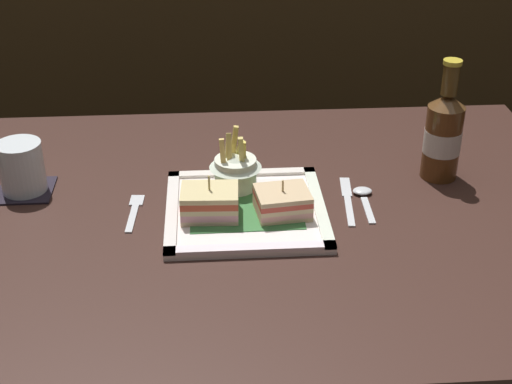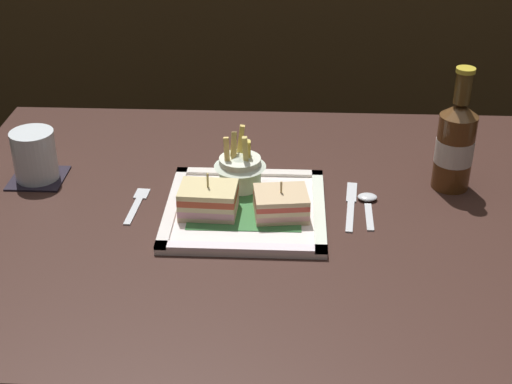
% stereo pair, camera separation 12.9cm
% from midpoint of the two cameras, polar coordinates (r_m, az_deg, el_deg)
% --- Properties ---
extents(dining_table, '(1.18, 0.88, 0.77)m').
position_cam_midpoint_polar(dining_table, '(1.39, -1.92, -6.57)').
color(dining_table, '#38211B').
rests_on(dining_table, ground_plane).
extents(square_plate, '(0.28, 0.28, 0.02)m').
position_cam_midpoint_polar(square_plate, '(1.30, -3.62, -1.50)').
color(square_plate, white).
rests_on(square_plate, dining_table).
extents(sandwich_half_left, '(0.10, 0.08, 0.08)m').
position_cam_midpoint_polar(sandwich_half_left, '(1.27, -6.44, -0.92)').
color(sandwich_half_left, '#DAB08D').
rests_on(sandwich_half_left, square_plate).
extents(sandwich_half_right, '(0.10, 0.09, 0.06)m').
position_cam_midpoint_polar(sandwich_half_right, '(1.27, -0.86, -0.88)').
color(sandwich_half_right, '#DFB787').
rests_on(sandwich_half_right, square_plate).
extents(fries_cup, '(0.09, 0.09, 0.11)m').
position_cam_midpoint_polar(fries_cup, '(1.34, -4.33, 1.81)').
color(fries_cup, silver).
rests_on(fries_cup, square_plate).
extents(beer_bottle, '(0.07, 0.07, 0.23)m').
position_cam_midpoint_polar(beer_bottle, '(1.41, 11.55, 4.27)').
color(beer_bottle, '#583014').
rests_on(beer_bottle, dining_table).
extents(drink_coaster, '(0.10, 0.10, 0.00)m').
position_cam_midpoint_polar(drink_coaster, '(1.45, -19.59, 0.03)').
color(drink_coaster, black).
rests_on(drink_coaster, dining_table).
extents(water_glass, '(0.08, 0.08, 0.09)m').
position_cam_midpoint_polar(water_glass, '(1.43, -19.86, 1.49)').
color(water_glass, silver).
rests_on(water_glass, dining_table).
extents(fork, '(0.03, 0.13, 0.00)m').
position_cam_midpoint_polar(fork, '(1.34, -12.00, -1.47)').
color(fork, silver).
rests_on(fork, dining_table).
extents(knife, '(0.03, 0.17, 0.00)m').
position_cam_midpoint_polar(knife, '(1.35, 4.28, -0.59)').
color(knife, silver).
rests_on(knife, dining_table).
extents(spoon, '(0.04, 0.12, 0.01)m').
position_cam_midpoint_polar(spoon, '(1.35, 5.53, -0.35)').
color(spoon, silver).
rests_on(spoon, dining_table).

